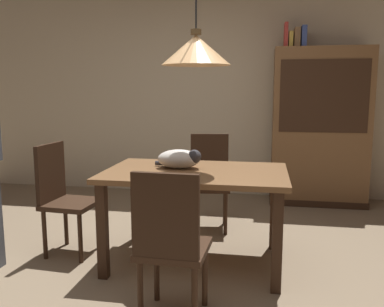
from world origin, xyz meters
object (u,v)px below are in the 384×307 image
object	(u,v)px
pendant_lamp	(196,50)
book_brown_thick	(297,38)
hutch_bookcase	(320,130)
chair_left_side	(63,194)
cat_sleeping	(180,159)
book_red_tall	(286,36)
book_blue_wide	(304,37)
dining_table	(196,183)
chair_near_front	(170,241)
chair_far_back	(209,177)
book_yellow_short	(291,40)

from	to	relation	value
pendant_lamp	book_brown_thick	distance (m)	2.16
pendant_lamp	hutch_bookcase	size ratio (longest dim) A/B	0.70
pendant_lamp	book_brown_thick	world-z (taller)	pendant_lamp
chair_left_side	cat_sleeping	world-z (taller)	chair_left_side
pendant_lamp	book_red_tall	distance (m)	2.12
cat_sleeping	book_blue_wide	distance (m)	2.46
dining_table	chair_near_front	world-z (taller)	chair_near_front
chair_far_back	book_yellow_short	bearing A→B (deg)	53.23
pendant_lamp	book_blue_wide	world-z (taller)	pendant_lamp
book_yellow_short	book_blue_wide	world-z (taller)	book_blue_wide
cat_sleeping	book_red_tall	bearing A→B (deg)	65.14
cat_sleeping	book_red_tall	xyz separation A→B (m)	(0.88, 1.89, 1.16)
book_red_tall	book_blue_wide	distance (m)	0.20
cat_sleeping	chair_left_side	bearing A→B (deg)	-176.50
chair_left_side	hutch_bookcase	distance (m)	3.04
book_red_tall	book_brown_thick	distance (m)	0.13
pendant_lamp	book_yellow_short	xyz separation A→B (m)	(0.80, 1.95, 0.28)
pendant_lamp	book_yellow_short	bearing A→B (deg)	67.85
book_yellow_short	book_brown_thick	bearing A→B (deg)	0.00
chair_near_front	cat_sleeping	bearing A→B (deg)	98.04
pendant_lamp	cat_sleeping	bearing A→B (deg)	154.13
book_red_tall	book_blue_wide	bearing A→B (deg)	0.00
dining_table	chair_near_front	distance (m)	0.89
chair_left_side	book_red_tall	size ratio (longest dim) A/B	3.32
book_yellow_short	pendant_lamp	bearing A→B (deg)	-112.15
chair_far_back	pendant_lamp	xyz separation A→B (m)	(0.01, -0.88, 1.15)
dining_table	book_blue_wide	bearing A→B (deg)	64.33
pendant_lamp	book_brown_thick	bearing A→B (deg)	66.14
chair_far_back	hutch_bookcase	distance (m)	1.64
chair_left_side	hutch_bookcase	world-z (taller)	hutch_bookcase
cat_sleeping	pendant_lamp	xyz separation A→B (m)	(0.14, -0.07, 0.84)
chair_far_back	cat_sleeping	bearing A→B (deg)	-98.91
book_red_tall	book_yellow_short	size ratio (longest dim) A/B	1.40
chair_near_front	book_blue_wide	world-z (taller)	book_blue_wide
dining_table	book_blue_wide	size ratio (longest dim) A/B	5.83
hutch_bookcase	book_blue_wide	world-z (taller)	book_blue_wide
dining_table	hutch_bookcase	xyz separation A→B (m)	(1.17, 1.95, 0.24)
book_blue_wide	chair_far_back	bearing A→B (deg)	-131.38
hutch_bookcase	book_red_tall	bearing A→B (deg)	179.80
chair_far_back	pendant_lamp	size ratio (longest dim) A/B	0.72
chair_far_back	book_blue_wide	world-z (taller)	book_blue_wide
chair_left_side	pendant_lamp	world-z (taller)	pendant_lamp
book_brown_thick	book_blue_wide	xyz separation A→B (m)	(0.07, 0.00, 0.01)
hutch_bookcase	book_brown_thick	bearing A→B (deg)	179.72
cat_sleeping	hutch_bookcase	distance (m)	2.30
chair_near_front	book_brown_thick	size ratio (longest dim) A/B	3.88
cat_sleeping	hutch_bookcase	bearing A→B (deg)	55.33
cat_sleeping	book_blue_wide	bearing A→B (deg)	60.33
book_brown_thick	pendant_lamp	bearing A→B (deg)	-113.86
chair_far_back	book_blue_wide	bearing A→B (deg)	48.62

